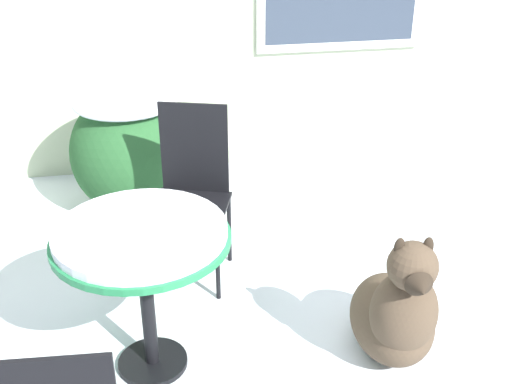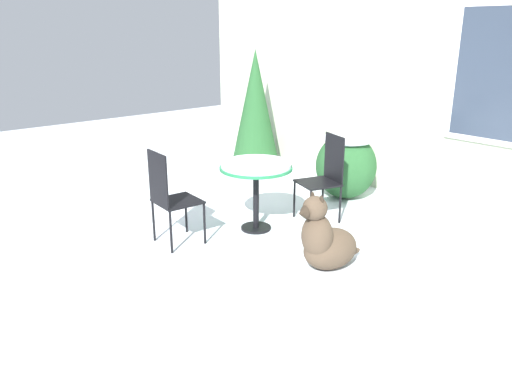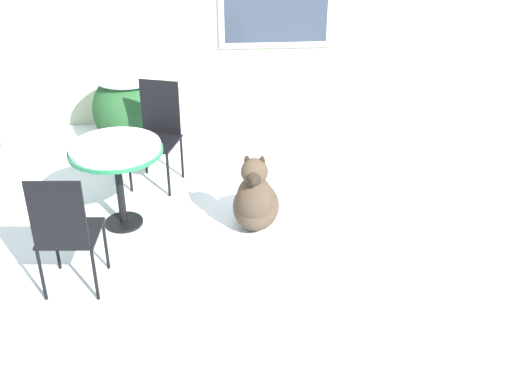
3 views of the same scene
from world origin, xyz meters
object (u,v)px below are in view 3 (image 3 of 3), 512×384
(patio_chair_near_table, at_px, (157,130))
(dog, at_px, (256,201))
(patio_chair_far_side, at_px, (66,230))
(patio_table, at_px, (116,156))

(patio_chair_near_table, relative_size, dog, 1.28)
(patio_chair_near_table, relative_size, patio_chair_far_side, 1.00)
(dog, bearing_deg, patio_chair_near_table, 140.19)
(patio_chair_far_side, bearing_deg, patio_chair_near_table, -103.49)
(patio_table, relative_size, dog, 1.01)
(patio_chair_near_table, height_order, patio_chair_far_side, same)
(patio_chair_near_table, bearing_deg, patio_table, -91.91)
(patio_table, relative_size, patio_chair_near_table, 0.79)
(patio_chair_near_table, height_order, dog, patio_chair_near_table)
(dog, bearing_deg, patio_chair_far_side, -143.84)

